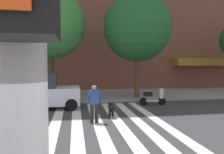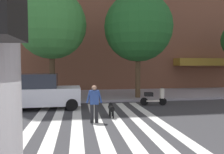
{
  "view_description": "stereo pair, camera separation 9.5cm",
  "coord_description": "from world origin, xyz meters",
  "px_view_note": "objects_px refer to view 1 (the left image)",
  "views": [
    {
      "loc": [
        -0.62,
        -1.3,
        2.55
      ],
      "look_at": [
        0.96,
        7.84,
        2.0
      ],
      "focal_mm": 34.74,
      "sensor_mm": 36.0,
      "label": 1
    },
    {
      "loc": [
        -0.52,
        -1.31,
        2.55
      ],
      "look_at": [
        0.96,
        7.84,
        2.0
      ],
      "focal_mm": 34.74,
      "sensor_mm": 36.0,
      "label": 2
    }
  ],
  "objects_px": {
    "pedestrian_dog_walker": "(94,102)",
    "dog_on_leash": "(111,108)",
    "street_tree_nearest": "(50,24)",
    "street_tree_middle": "(137,28)",
    "parked_scooter": "(153,98)",
    "parked_car_behind_first": "(39,93)"
  },
  "relations": [
    {
      "from": "street_tree_nearest",
      "to": "pedestrian_dog_walker",
      "type": "height_order",
      "value": "street_tree_nearest"
    },
    {
      "from": "parked_car_behind_first",
      "to": "parked_scooter",
      "type": "distance_m",
      "value": 6.77
    },
    {
      "from": "street_tree_nearest",
      "to": "street_tree_middle",
      "type": "height_order",
      "value": "street_tree_nearest"
    },
    {
      "from": "pedestrian_dog_walker",
      "to": "dog_on_leash",
      "type": "height_order",
      "value": "pedestrian_dog_walker"
    },
    {
      "from": "parked_scooter",
      "to": "dog_on_leash",
      "type": "height_order",
      "value": "parked_scooter"
    },
    {
      "from": "street_tree_nearest",
      "to": "street_tree_middle",
      "type": "relative_size",
      "value": 1.02
    },
    {
      "from": "parked_scooter",
      "to": "dog_on_leash",
      "type": "distance_m",
      "value": 3.94
    },
    {
      "from": "parked_scooter",
      "to": "dog_on_leash",
      "type": "bearing_deg",
      "value": -140.56
    },
    {
      "from": "parked_car_behind_first",
      "to": "dog_on_leash",
      "type": "xyz_separation_m",
      "value": [
        3.71,
        -2.56,
        -0.5
      ]
    },
    {
      "from": "street_tree_nearest",
      "to": "dog_on_leash",
      "type": "height_order",
      "value": "street_tree_nearest"
    },
    {
      "from": "parked_scooter",
      "to": "street_tree_nearest",
      "type": "xyz_separation_m",
      "value": [
        -6.35,
        2.93,
        4.8
      ]
    },
    {
      "from": "parked_car_behind_first",
      "to": "street_tree_nearest",
      "type": "bearing_deg",
      "value": 82.06
    },
    {
      "from": "street_tree_middle",
      "to": "dog_on_leash",
      "type": "relative_size",
      "value": 7.15
    },
    {
      "from": "dog_on_leash",
      "to": "street_tree_nearest",
      "type": "bearing_deg",
      "value": 121.41
    },
    {
      "from": "parked_scooter",
      "to": "street_tree_middle",
      "type": "height_order",
      "value": "street_tree_middle"
    },
    {
      "from": "pedestrian_dog_walker",
      "to": "street_tree_nearest",
      "type": "bearing_deg",
      "value": 110.97
    },
    {
      "from": "parked_scooter",
      "to": "street_tree_middle",
      "type": "relative_size",
      "value": 0.22
    },
    {
      "from": "pedestrian_dog_walker",
      "to": "dog_on_leash",
      "type": "relative_size",
      "value": 1.58
    },
    {
      "from": "street_tree_nearest",
      "to": "dog_on_leash",
      "type": "relative_size",
      "value": 7.28
    },
    {
      "from": "parked_car_behind_first",
      "to": "street_tree_middle",
      "type": "bearing_deg",
      "value": 19.75
    },
    {
      "from": "street_tree_nearest",
      "to": "pedestrian_dog_walker",
      "type": "xyz_separation_m",
      "value": [
        2.43,
        -6.33,
        -4.36
      ]
    },
    {
      "from": "street_tree_middle",
      "to": "dog_on_leash",
      "type": "distance_m",
      "value": 7.29
    }
  ]
}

